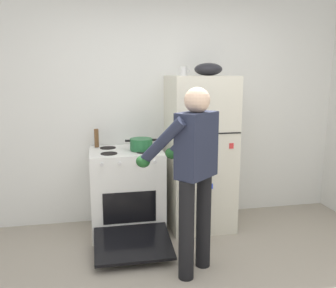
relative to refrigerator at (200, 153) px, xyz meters
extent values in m
cube|color=white|center=(-0.37, 0.38, 0.51)|extent=(6.00, 0.10, 2.70)
cube|color=silver|center=(0.00, 0.00, 0.00)|extent=(0.68, 0.68, 1.68)
cube|color=black|center=(0.00, -0.34, 0.27)|extent=(0.67, 0.01, 0.01)
cylinder|color=#B7B7BC|center=(-0.08, -0.36, -0.29)|extent=(0.02, 0.02, 0.61)
cylinder|color=#B7B7BC|center=(-0.08, -0.36, 0.55)|extent=(0.02, 0.02, 0.31)
cube|color=green|center=(-0.18, -0.35, -0.01)|extent=(0.04, 0.01, 0.06)
cube|color=blue|center=(0.03, -0.35, -0.28)|extent=(0.04, 0.01, 0.06)
cube|color=yellow|center=(-0.01, -0.35, 0.09)|extent=(0.04, 0.01, 0.06)
cube|color=red|center=(0.24, -0.35, 0.14)|extent=(0.04, 0.01, 0.06)
cube|color=white|center=(-0.82, 0.00, -0.39)|extent=(0.76, 0.64, 0.90)
cube|color=black|center=(-0.82, -0.32, -0.46)|extent=(0.53, 0.01, 0.32)
cylinder|color=black|center=(-1.00, -0.14, 0.07)|extent=(0.17, 0.17, 0.01)
cylinder|color=black|center=(-0.63, -0.14, 0.07)|extent=(0.17, 0.17, 0.01)
cylinder|color=black|center=(-1.00, 0.14, 0.07)|extent=(0.17, 0.17, 0.01)
cylinder|color=black|center=(-0.63, 0.14, 0.07)|extent=(0.17, 0.17, 0.01)
cylinder|color=silver|center=(-1.08, -0.33, 0.00)|extent=(0.04, 0.03, 0.04)
cylinder|color=silver|center=(-0.91, -0.33, 0.00)|extent=(0.04, 0.03, 0.04)
cylinder|color=silver|center=(-0.73, -0.33, 0.00)|extent=(0.04, 0.03, 0.04)
cylinder|color=silver|center=(-0.56, -0.33, 0.00)|extent=(0.04, 0.03, 0.04)
cube|color=black|center=(-0.82, -0.60, -0.71)|extent=(0.72, 0.57, 0.13)
cylinder|color=black|center=(-0.42, -1.07, -0.41)|extent=(0.13, 0.13, 0.86)
cylinder|color=black|center=(-0.22, -0.90, -0.41)|extent=(0.13, 0.13, 0.86)
cube|color=#23283D|center=(-0.32, -0.98, 0.29)|extent=(0.40, 0.39, 0.54)
sphere|color=beige|center=(-0.32, -0.98, 0.66)|extent=(0.21, 0.21, 0.21)
sphere|color=#2A2A2A|center=(-0.32, -0.98, 0.62)|extent=(0.15, 0.15, 0.15)
cylinder|color=#23283D|center=(-0.60, -0.96, 0.32)|extent=(0.38, 0.42, 0.45)
cylinder|color=#23283D|center=(-0.30, -0.70, 0.32)|extent=(0.38, 0.42, 0.45)
ellipsoid|color=#1E5123|center=(-0.73, -0.80, 0.13)|extent=(0.12, 0.18, 0.10)
ellipsoid|color=#1E5123|center=(-0.43, -0.54, 0.13)|extent=(0.12, 0.18, 0.10)
cylinder|color=#236638|center=(-0.66, -0.05, 0.13)|extent=(0.24, 0.24, 0.12)
cube|color=black|center=(-0.80, -0.05, 0.17)|extent=(0.05, 0.03, 0.02)
cube|color=black|center=(-0.51, -0.05, 0.17)|extent=(0.05, 0.03, 0.02)
cylinder|color=silver|center=(-0.18, 0.05, 0.89)|extent=(0.08, 0.08, 0.10)
torus|color=silver|center=(-0.14, 0.05, 0.89)|extent=(0.06, 0.01, 0.06)
cylinder|color=brown|center=(-1.12, 0.20, 0.17)|extent=(0.05, 0.05, 0.20)
ellipsoid|color=black|center=(0.08, 0.00, 0.91)|extent=(0.30, 0.30, 0.13)
camera|label=1|loc=(-1.12, -3.81, 0.88)|focal=39.19mm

